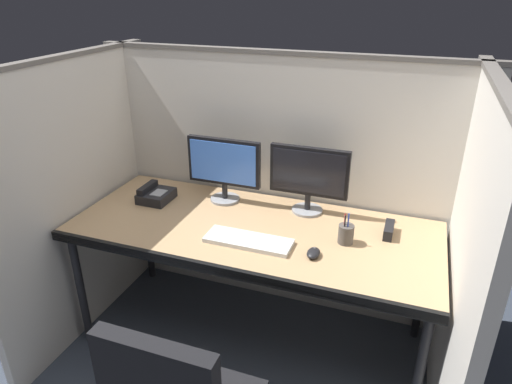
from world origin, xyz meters
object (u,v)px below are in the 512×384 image
desk (252,236)px  red_stapler (389,230)px  monitor_right (309,175)px  monitor_left (224,166)px  keyboard_main (248,241)px  computer_mouse (313,253)px  pen_cup (346,234)px  desk_phone (155,195)px

desk → red_stapler: red_stapler is taller
monitor_right → red_stapler: (0.45, -0.11, -0.19)m
monitor_left → monitor_right: 0.49m
keyboard_main → computer_mouse: computer_mouse is taller
desk → red_stapler: size_ratio=12.67×
monitor_right → pen_cup: monitor_right is taller
desk_phone → red_stapler: (1.31, 0.05, -0.01)m
desk → monitor_left: size_ratio=4.42×
keyboard_main → pen_cup: (0.45, 0.16, 0.04)m
pen_cup → red_stapler: 0.24m
red_stapler → keyboard_main: bearing=-154.0°
monitor_left → pen_cup: (0.74, -0.24, -0.17)m
pen_cup → monitor_left: bearing=162.3°
red_stapler → desk_phone: bearing=-177.8°
monitor_left → monitor_right: size_ratio=1.00×
desk → pen_cup: 0.49m
computer_mouse → red_stapler: bearing=46.0°
desk_phone → keyboard_main: bearing=-21.1°
desk → desk_phone: desk_phone is taller
desk_phone → pen_cup: 1.13m
monitor_right → keyboard_main: monitor_right is taller
monitor_right → desk_phone: (-0.87, -0.16, -0.18)m
pen_cup → red_stapler: (0.19, 0.15, -0.02)m
desk → red_stapler: (0.67, 0.17, 0.08)m
monitor_left → pen_cup: bearing=-17.7°
monitor_right → pen_cup: size_ratio=2.59×
computer_mouse → pen_cup: size_ratio=0.58×
keyboard_main → red_stapler: (0.64, 0.31, 0.02)m
desk → keyboard_main: (0.03, -0.14, 0.06)m
monitor_right → desk_phone: 0.90m
desk → computer_mouse: computer_mouse is taller
keyboard_main → monitor_right: bearing=66.2°
desk → red_stapler: 0.70m
desk → monitor_right: monitor_right is taller
monitor_right → red_stapler: bearing=-14.2°
monitor_left → keyboard_main: bearing=-53.3°
desk → computer_mouse: bearing=-22.6°
monitor_right → red_stapler: 0.50m
monitor_right → keyboard_main: 0.51m
computer_mouse → pen_cup: pen_cup is taller
red_stapler → monitor_right: bearing=165.8°
keyboard_main → pen_cup: bearing=20.1°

